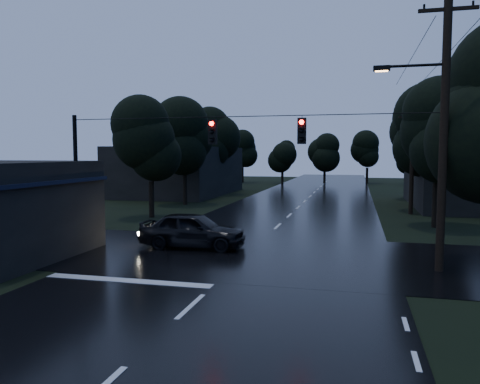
% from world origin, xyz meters
% --- Properties ---
extents(main_road, '(12.00, 120.00, 0.02)m').
position_xyz_m(main_road, '(0.00, 30.00, 0.00)').
color(main_road, black).
rests_on(main_road, ground).
extents(cross_street, '(60.00, 9.00, 0.02)m').
position_xyz_m(cross_street, '(0.00, 12.00, 0.00)').
color(cross_street, black).
rests_on(cross_street, ground).
extents(building_far_right, '(10.00, 14.00, 4.40)m').
position_xyz_m(building_far_right, '(14.00, 34.00, 2.20)').
color(building_far_right, black).
rests_on(building_far_right, ground).
extents(building_far_left, '(10.00, 16.00, 5.00)m').
position_xyz_m(building_far_left, '(-14.00, 40.00, 2.50)').
color(building_far_left, black).
rests_on(building_far_left, ground).
extents(utility_pole_main, '(3.50, 0.30, 10.00)m').
position_xyz_m(utility_pole_main, '(7.41, 11.00, 5.26)').
color(utility_pole_main, black).
rests_on(utility_pole_main, ground).
extents(utility_pole_far, '(2.00, 0.30, 7.50)m').
position_xyz_m(utility_pole_far, '(8.30, 28.00, 3.88)').
color(utility_pole_far, black).
rests_on(utility_pole_far, ground).
extents(anchor_pole_left, '(0.18, 0.18, 6.00)m').
position_xyz_m(anchor_pole_left, '(-7.50, 11.00, 3.00)').
color(anchor_pole_left, black).
rests_on(anchor_pole_left, ground).
extents(span_signals, '(15.00, 0.37, 1.12)m').
position_xyz_m(span_signals, '(0.56, 10.99, 5.24)').
color(span_signals, black).
rests_on(span_signals, ground).
extents(tree_left_a, '(3.92, 3.92, 8.26)m').
position_xyz_m(tree_left_a, '(-9.00, 22.00, 5.24)').
color(tree_left_a, black).
rests_on(tree_left_a, ground).
extents(tree_left_b, '(4.20, 4.20, 8.85)m').
position_xyz_m(tree_left_b, '(-9.60, 30.00, 5.62)').
color(tree_left_b, black).
rests_on(tree_left_b, ground).
extents(tree_left_c, '(4.48, 4.48, 9.44)m').
position_xyz_m(tree_left_c, '(-10.20, 40.00, 5.99)').
color(tree_left_c, black).
rests_on(tree_left_c, ground).
extents(tree_right_a, '(4.20, 4.20, 8.85)m').
position_xyz_m(tree_right_a, '(9.00, 22.00, 5.62)').
color(tree_right_a, black).
rests_on(tree_right_a, ground).
extents(tree_right_b, '(4.48, 4.48, 9.44)m').
position_xyz_m(tree_right_b, '(9.60, 30.00, 5.99)').
color(tree_right_b, black).
rests_on(tree_right_b, ground).
extents(tree_right_c, '(4.76, 4.76, 10.03)m').
position_xyz_m(tree_right_c, '(10.20, 40.00, 6.37)').
color(tree_right_c, black).
rests_on(tree_right_c, ground).
extents(car, '(4.91, 2.09, 1.66)m').
position_xyz_m(car, '(-2.77, 12.91, 0.83)').
color(car, black).
rests_on(car, ground).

